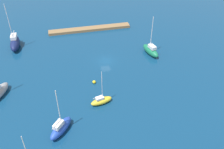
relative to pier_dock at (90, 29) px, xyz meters
The scene contains 7 objects.
water 18.29m from the pier_dock, 94.86° to the left, with size 160.00×160.00×0.00m, color navy.
pier_dock is the anchor object (origin of this frame).
sailboat_green_far_north 22.68m from the pier_dock, 129.32° to the left, with size 3.74×6.97×10.97m.
sailboat_yellow_lone_south 33.93m from the pier_dock, 85.79° to the left, with size 5.06×2.72×8.50m.
sailboat_blue_outer_mooring 41.50m from the pier_dock, 73.98° to the left, with size 5.37×6.03×10.30m.
sailboat_navy_west_end 23.17m from the pier_dock, 15.17° to the left, with size 2.68×7.60×13.29m.
mooring_buoy_yellow 26.88m from the pier_dock, 83.75° to the left, with size 0.79×0.79×0.79m, color yellow.
Camera 1 is at (10.35, 54.95, 38.79)m, focal length 40.81 mm.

